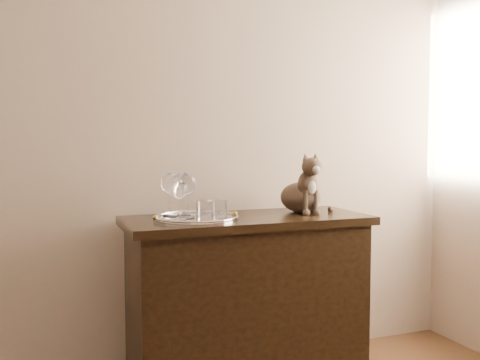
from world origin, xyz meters
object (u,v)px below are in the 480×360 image
at_px(tray, 196,219).
at_px(wine_glass_b, 183,194).
at_px(cat, 301,182).
at_px(wine_glass_d, 188,196).
at_px(wine_glass_a, 169,195).
at_px(wine_glass_c, 180,200).
at_px(tumbler_b, 206,211).
at_px(tumbler_a, 219,209).
at_px(sideboard, 247,301).

relative_size(tray, wine_glass_b, 1.89).
distance_m(tray, cat, 0.60).
relative_size(wine_glass_b, wine_glass_d, 1.03).
bearing_deg(wine_glass_a, wine_glass_d, -38.45).
height_order(wine_glass_c, tumbler_b, wine_glass_c).
bearing_deg(wine_glass_b, tumbler_a, -46.13).
height_order(wine_glass_d, tumbler_b, wine_glass_d).
distance_m(wine_glass_a, tumbler_b, 0.23).
relative_size(wine_glass_a, wine_glass_b, 1.00).
height_order(sideboard, tumbler_a, tumbler_a).
bearing_deg(cat, sideboard, -171.36).
bearing_deg(cat, wine_glass_d, -176.12).
bearing_deg(cat, wine_glass_b, 177.00).
xyz_separation_m(sideboard, tumbler_a, (-0.17, -0.06, 0.48)).
bearing_deg(wine_glass_c, cat, 8.40).
relative_size(sideboard, tray, 3.00).
distance_m(sideboard, tray, 0.50).
bearing_deg(tumbler_b, wine_glass_d, 110.91).
xyz_separation_m(wine_glass_b, cat, (0.62, -0.03, 0.04)).
height_order(wine_glass_a, tumbler_a, wine_glass_a).
relative_size(tray, tumbler_b, 4.36).
height_order(tumbler_a, cat, cat).
xyz_separation_m(wine_glass_d, tumbler_a, (0.13, -0.06, -0.06)).
height_order(wine_glass_b, tumbler_b, wine_glass_b).
bearing_deg(tray, wine_glass_c, -157.02).
bearing_deg(tray, sideboard, 2.02).
xyz_separation_m(tray, wine_glass_b, (-0.04, 0.09, 0.11)).
bearing_deg(wine_glass_d, wine_glass_b, 90.75).
height_order(tray, tumbler_b, tumbler_b).
height_order(wine_glass_c, wine_glass_d, wine_glass_d).
height_order(wine_glass_a, wine_glass_c, wine_glass_a).
bearing_deg(sideboard, tumbler_a, -160.30).
distance_m(sideboard, tumbler_b, 0.55).
height_order(wine_glass_b, wine_glass_c, wine_glass_b).
bearing_deg(tumbler_a, wine_glass_c, 175.96).
xyz_separation_m(sideboard, cat, (0.32, 0.05, 0.58)).
relative_size(sideboard, wine_glass_a, 5.69).
bearing_deg(tumbler_a, tumbler_b, -142.58).
bearing_deg(tray, wine_glass_d, 161.33).
bearing_deg(wine_glass_d, tumbler_b, -69.09).
xyz_separation_m(wine_glass_c, wine_glass_d, (0.05, 0.05, 0.01)).
height_order(wine_glass_d, tumbler_a, wine_glass_d).
height_order(tray, wine_glass_b, wine_glass_b).
bearing_deg(sideboard, tumbler_b, -153.75).
relative_size(tray, tumbler_a, 4.56).
height_order(wine_glass_b, tumbler_a, wine_glass_b).
bearing_deg(sideboard, wine_glass_c, -172.35).
distance_m(tray, wine_glass_c, 0.14).
relative_size(tumbler_a, tumbler_b, 0.95).
bearing_deg(tumbler_a, wine_glass_b, 133.87).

